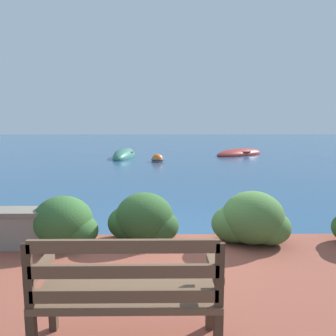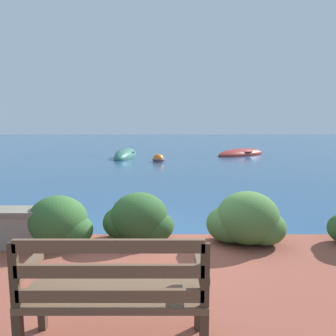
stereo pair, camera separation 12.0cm
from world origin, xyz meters
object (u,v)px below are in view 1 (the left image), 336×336
object	(u,v)px
rowboat_nearest	(124,156)
rowboat_mid	(239,154)
park_bench	(127,290)
mooring_buoy	(158,160)

from	to	relation	value
rowboat_nearest	rowboat_mid	bearing A→B (deg)	-73.54
park_bench	rowboat_mid	xyz separation A→B (m)	(4.47, 15.95, -0.65)
rowboat_mid	rowboat_nearest	bearing A→B (deg)	153.60
mooring_buoy	rowboat_nearest	bearing A→B (deg)	134.72
mooring_buoy	park_bench	bearing A→B (deg)	-89.76
park_bench	mooring_buoy	world-z (taller)	park_bench
rowboat_nearest	mooring_buoy	bearing A→B (deg)	-129.78
park_bench	rowboat_mid	distance (m)	16.58
rowboat_mid	park_bench	bearing A→B (deg)	-143.01
rowboat_nearest	rowboat_mid	size ratio (longest dim) A/B	0.96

